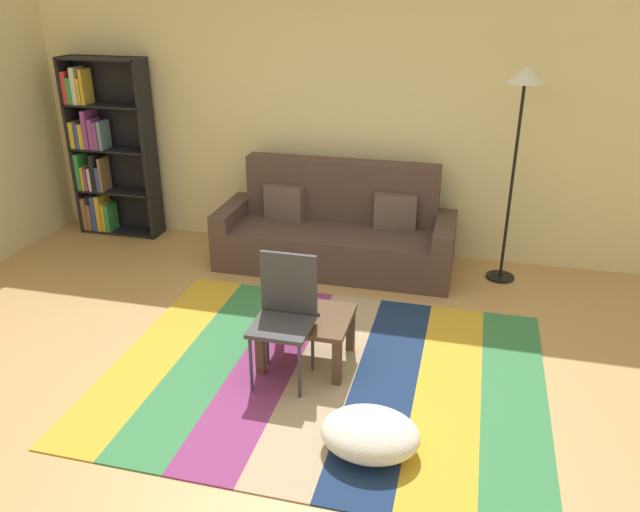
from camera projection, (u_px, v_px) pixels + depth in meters
The scene contains 10 objects.
ground_plane at pixel (283, 380), 4.42m from camera, with size 14.00×14.00×0.00m, color tan.
back_wall at pixel (357, 118), 6.14m from camera, with size 6.80×0.10×2.70m, color beige.
rug at pixel (324, 374), 4.49m from camera, with size 3.05×2.42×0.01m.
couch at pixel (336, 233), 6.10m from camera, with size 2.26×0.80×1.00m.
bookshelf at pixel (104, 153), 6.72m from camera, with size 0.90×0.28×1.88m.
coffee_table at pixel (307, 324), 4.52m from camera, with size 0.64×0.54×0.37m.
pouf at pixel (370, 434), 3.71m from camera, with size 0.59×0.48×0.23m, color white.
standing_lamp at pixel (522, 105), 5.30m from camera, with size 0.32×0.32×1.94m.
tv_remote at pixel (313, 311), 4.53m from camera, with size 0.04×0.15×0.02m, color black.
folding_chair at pixel (285, 308), 4.28m from camera, with size 0.40×0.40×0.90m.
Camera 1 is at (1.16, -3.52, 2.58)m, focal length 35.25 mm.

